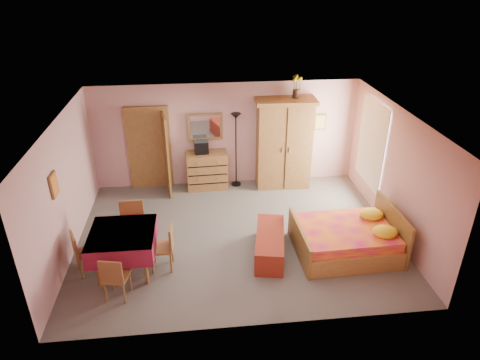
{
  "coord_description": "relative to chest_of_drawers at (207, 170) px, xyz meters",
  "views": [
    {
      "loc": [
        -0.74,
        -7.41,
        5.11
      ],
      "look_at": [
        0.1,
        0.3,
        1.15
      ],
      "focal_mm": 32.0,
      "sensor_mm": 36.0,
      "label": 1
    }
  ],
  "objects": [
    {
      "name": "doorway",
      "position": [
        -1.38,
        0.24,
        0.55
      ],
      "size": [
        1.06,
        0.12,
        2.15
      ],
      "primitive_type": "cube",
      "color": "#9E6B35",
      "rests_on": "floor"
    },
    {
      "name": "bed",
      "position": [
        2.57,
        -2.99,
        -0.02
      ],
      "size": [
        1.99,
        1.58,
        0.9
      ],
      "primitive_type": "cube",
      "rotation": [
        0.0,
        0.0,
        0.03
      ],
      "color": "#CF145B",
      "rests_on": "floor"
    },
    {
      "name": "chair_east",
      "position": [
        -0.96,
        -3.12,
        -0.01
      ],
      "size": [
        0.43,
        0.43,
        0.91
      ],
      "primitive_type": "cube",
      "rotation": [
        0.0,
        0.0,
        1.53
      ],
      "color": "#A16A36",
      "rests_on": "floor"
    },
    {
      "name": "wall_right",
      "position": [
        3.77,
        -2.23,
        0.83
      ],
      "size": [
        0.1,
        5.0,
        2.6
      ],
      "primitive_type": "cube",
      "color": "#C79091",
      "rests_on": "floor"
    },
    {
      "name": "dining_table",
      "position": [
        -1.63,
        -3.12,
        -0.05
      ],
      "size": [
        1.16,
        1.16,
        0.84
      ],
      "primitive_type": "cube",
      "rotation": [
        0.0,
        0.0,
        -0.01
      ],
      "color": "maroon",
      "rests_on": "floor"
    },
    {
      "name": "sunflower_vase",
      "position": [
        2.15,
        -0.0,
        2.06
      ],
      "size": [
        0.24,
        0.24,
        0.55
      ],
      "primitive_type": "cube",
      "rotation": [
        0.0,
        0.0,
        0.08
      ],
      "color": "yellow",
      "rests_on": "wardrobe"
    },
    {
      "name": "chair_south",
      "position": [
        -1.67,
        -3.81,
        -0.04
      ],
      "size": [
        0.46,
        0.46,
        0.86
      ],
      "primitive_type": "cube",
      "rotation": [
        0.0,
        0.0,
        -0.21
      ],
      "color": "olive",
      "rests_on": "floor"
    },
    {
      "name": "wardrobe",
      "position": [
        1.91,
        -0.04,
        0.66
      ],
      "size": [
        1.46,
        0.79,
        2.26
      ],
      "primitive_type": "cube",
      "rotation": [
        0.0,
        0.0,
        -0.03
      ],
      "color": "olive",
      "rests_on": "floor"
    },
    {
      "name": "stereo",
      "position": [
        -0.11,
        0.01,
        0.63
      ],
      "size": [
        0.35,
        0.27,
        0.31
      ],
      "primitive_type": "cube",
      "rotation": [
        0.0,
        0.0,
        0.07
      ],
      "color": "black",
      "rests_on": "chest_of_drawers"
    },
    {
      "name": "chair_west",
      "position": [
        -2.31,
        -3.07,
        -0.04
      ],
      "size": [
        0.52,
        0.52,
        0.86
      ],
      "primitive_type": "cube",
      "rotation": [
        0.0,
        0.0,
        -1.14
      ],
      "color": "#8F5D30",
      "rests_on": "floor"
    },
    {
      "name": "chair_north",
      "position": [
        -1.55,
        -2.5,
        0.03
      ],
      "size": [
        0.47,
        0.47,
        1.01
      ],
      "primitive_type": "cube",
      "rotation": [
        0.0,
        0.0,
        3.16
      ],
      "color": "#A17436",
      "rests_on": "floor"
    },
    {
      "name": "chest_of_drawers",
      "position": [
        0.0,
        0.0,
        0.0
      ],
      "size": [
        1.02,
        0.54,
        0.94
      ],
      "primitive_type": "cube",
      "rotation": [
        0.0,
        0.0,
        0.04
      ],
      "color": "#956232",
      "rests_on": "floor"
    },
    {
      "name": "picture_left",
      "position": [
        -2.7,
        -2.83,
        1.23
      ],
      "size": [
        0.04,
        0.32,
        0.42
      ],
      "primitive_type": "cube",
      "color": "orange",
      "rests_on": "wall_left"
    },
    {
      "name": "floor",
      "position": [
        0.52,
        -2.23,
        -0.47
      ],
      "size": [
        6.5,
        6.5,
        0.0
      ],
      "primitive_type": "plane",
      "color": "#5F5953",
      "rests_on": "ground"
    },
    {
      "name": "window",
      "position": [
        3.73,
        -1.03,
        0.98
      ],
      "size": [
        0.08,
        1.4,
        1.95
      ],
      "primitive_type": "cube",
      "color": "white",
      "rests_on": "wall_right"
    },
    {
      "name": "bench",
      "position": [
        1.09,
        -2.93,
        -0.23
      ],
      "size": [
        0.79,
        1.5,
        0.47
      ],
      "primitive_type": "cube",
      "rotation": [
        0.0,
        0.0,
        -0.19
      ],
      "color": "maroon",
      "rests_on": "floor"
    },
    {
      "name": "ceiling",
      "position": [
        0.52,
        -2.23,
        2.13
      ],
      "size": [
        6.5,
        6.5,
        0.0
      ],
      "primitive_type": "plane",
      "rotation": [
        3.14,
        0.0,
        0.0
      ],
      "color": "brown",
      "rests_on": "wall_back"
    },
    {
      "name": "wall_left",
      "position": [
        -2.73,
        -2.23,
        0.83
      ],
      "size": [
        0.1,
        5.0,
        2.6
      ],
      "primitive_type": "cube",
      "color": "#C79091",
      "rests_on": "floor"
    },
    {
      "name": "floor_lamp",
      "position": [
        0.74,
        0.07,
        0.48
      ],
      "size": [
        0.28,
        0.28,
        1.9
      ],
      "primitive_type": "cube",
      "rotation": [
        0.0,
        0.0,
        -0.18
      ],
      "color": "black",
      "rests_on": "floor"
    },
    {
      "name": "wall_front",
      "position": [
        0.52,
        -4.73,
        0.83
      ],
      "size": [
        6.5,
        0.1,
        2.6
      ],
      "primitive_type": "cube",
      "color": "#C79091",
      "rests_on": "floor"
    },
    {
      "name": "picture_back",
      "position": [
        2.87,
        0.24,
        1.08
      ],
      "size": [
        0.3,
        0.04,
        0.4
      ],
      "primitive_type": "cube",
      "color": "#D8BF59",
      "rests_on": "wall_back"
    },
    {
      "name": "wall_back",
      "position": [
        0.52,
        0.27,
        0.83
      ],
      "size": [
        6.5,
        0.1,
        2.6
      ],
      "primitive_type": "cube",
      "color": "#C79091",
      "rests_on": "floor"
    },
    {
      "name": "wall_mirror",
      "position": [
        0.0,
        0.21,
        1.08
      ],
      "size": [
        0.84,
        0.09,
        0.66
      ],
      "primitive_type": "cube",
      "rotation": [
        0.0,
        0.0,
        0.06
      ],
      "color": "white",
      "rests_on": "wall_back"
    }
  ]
}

